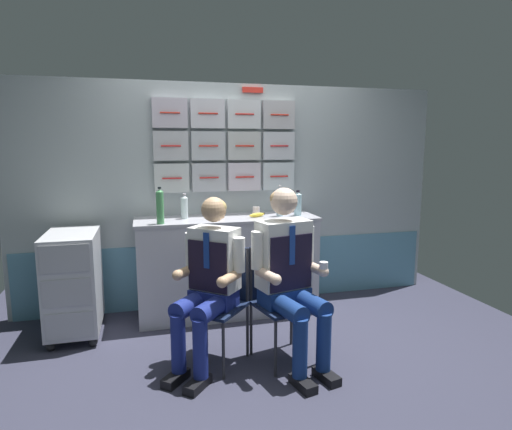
% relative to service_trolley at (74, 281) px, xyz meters
% --- Properties ---
extents(ground, '(4.80, 4.80, 0.04)m').
position_rel_service_trolley_xyz_m(ground, '(1.46, -0.93, -0.49)').
color(ground, '#313244').
extents(galley_bulkhead, '(4.20, 0.14, 2.15)m').
position_rel_service_trolley_xyz_m(galley_bulkhead, '(1.45, 0.45, 0.62)').
color(galley_bulkhead, '#A5B0B3').
rests_on(galley_bulkhead, ground).
extents(galley_counter, '(1.67, 0.53, 0.91)m').
position_rel_service_trolley_xyz_m(galley_counter, '(1.32, 0.16, -0.01)').
color(galley_counter, '#B9B9C4').
rests_on(galley_counter, ground).
extents(service_trolley, '(0.40, 0.65, 0.87)m').
position_rel_service_trolley_xyz_m(service_trolley, '(0.00, 0.00, 0.00)').
color(service_trolley, black).
rests_on(service_trolley, ground).
extents(folding_chair_left, '(0.56, 0.56, 0.83)m').
position_rel_service_trolley_xyz_m(folding_chair_left, '(1.11, -0.68, 0.04)').
color(folding_chair_left, '#2D2D33').
rests_on(folding_chair_left, ground).
extents(crew_member_left, '(0.61, 0.64, 1.21)m').
position_rel_service_trolley_xyz_m(crew_member_left, '(1.00, -0.81, 0.19)').
color(crew_member_left, black).
rests_on(crew_member_left, ground).
extents(folding_chair_center, '(0.48, 0.48, 0.83)m').
position_rel_service_trolley_xyz_m(folding_chair_center, '(1.53, -0.76, 0.04)').
color(folding_chair_center, '#2D2D33').
rests_on(folding_chair_center, ground).
extents(crew_member_center, '(0.53, 0.68, 1.28)m').
position_rel_service_trolley_xyz_m(crew_member_center, '(1.56, -0.91, 0.24)').
color(crew_member_center, black).
rests_on(crew_member_center, ground).
extents(sparkling_bottle_green, '(0.06, 0.06, 0.31)m').
position_rel_service_trolley_xyz_m(sparkling_bottle_green, '(0.72, -0.02, 0.60)').
color(sparkling_bottle_green, '#4C9B5B').
rests_on(sparkling_bottle_green, galley_counter).
extents(water_bottle_clear, '(0.06, 0.06, 0.23)m').
position_rel_service_trolley_xyz_m(water_bottle_clear, '(0.94, 0.20, 0.56)').
color(water_bottle_clear, silver).
rests_on(water_bottle_clear, galley_counter).
extents(water_bottle_tall, '(0.06, 0.06, 0.29)m').
position_rel_service_trolley_xyz_m(water_bottle_tall, '(1.82, 0.12, 0.59)').
color(water_bottle_tall, silver).
rests_on(water_bottle_tall, galley_counter).
extents(water_bottle_blue_cap, '(0.07, 0.07, 0.24)m').
position_rel_service_trolley_xyz_m(water_bottle_blue_cap, '(1.99, 0.10, 0.56)').
color(water_bottle_blue_cap, '#ABD7E5').
rests_on(water_bottle_blue_cap, galley_counter).
extents(espresso_cup_small, '(0.06, 0.06, 0.07)m').
position_rel_service_trolley_xyz_m(espresso_cup_small, '(1.27, 0.16, 0.48)').
color(espresso_cup_small, tan).
rests_on(espresso_cup_small, galley_counter).
extents(paper_cup_tan, '(0.07, 0.07, 0.08)m').
position_rel_service_trolley_xyz_m(paper_cup_tan, '(1.63, 0.26, 0.49)').
color(paper_cup_tan, silver).
rests_on(paper_cup_tan, galley_counter).
extents(snack_banana, '(0.17, 0.10, 0.04)m').
position_rel_service_trolley_xyz_m(snack_banana, '(1.60, 0.11, 0.47)').
color(snack_banana, yellow).
rests_on(snack_banana, galley_counter).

